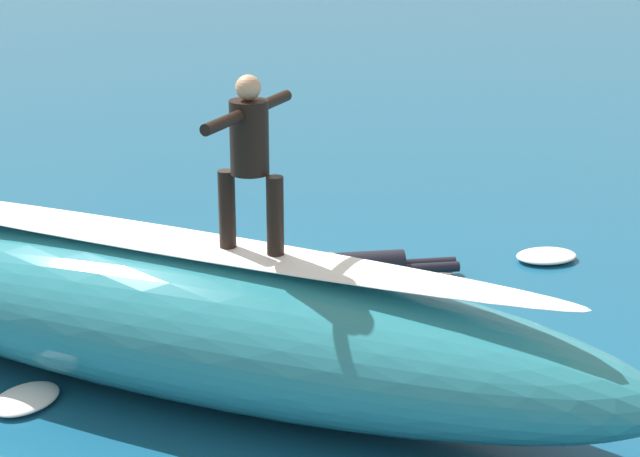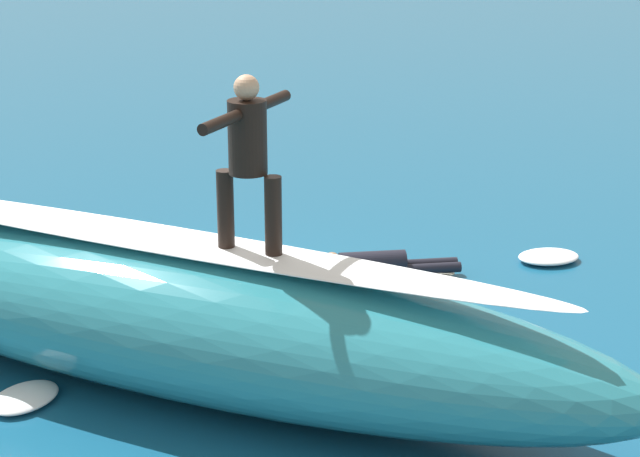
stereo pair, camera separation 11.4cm
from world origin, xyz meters
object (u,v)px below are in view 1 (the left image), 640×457
object	(u,v)px
surfer_riding	(250,151)
surfer_paddling	(381,263)
surfboard_paddling	(371,277)
surfboard_riding	(252,255)

from	to	relation	value
surfer_riding	surfer_paddling	distance (m)	4.19
surfer_riding	surfer_paddling	bearing A→B (deg)	-89.62
surfer_paddling	surfboard_paddling	bearing A→B (deg)	-0.00
surfboard_riding	surfboard_paddling	xyz separation A→B (m)	(-0.57, -3.39, -1.46)
surfboard_paddling	surfer_paddling	size ratio (longest dim) A/B	1.27
surfboard_riding	surfer_riding	bearing A→B (deg)	101.74
surfer_riding	surfboard_riding	bearing A→B (deg)	-78.26
surfer_paddling	surfboard_riding	bearing A→B (deg)	57.49
surfer_riding	surfboard_paddling	size ratio (longest dim) A/B	0.78
surfer_riding	surfboard_paddling	bearing A→B (deg)	-87.78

